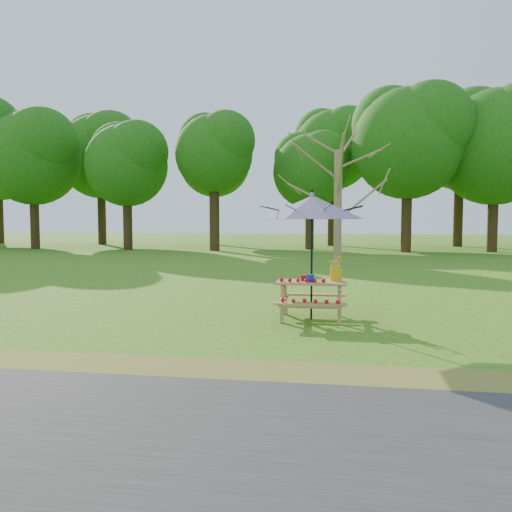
# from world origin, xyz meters

# --- Properties ---
(ground) EXTENTS (120.00, 120.00, 0.00)m
(ground) POSITION_xyz_m (0.00, 0.00, 0.00)
(ground) COLOR #316E15
(ground) RESTS_ON ground
(treeline) EXTENTS (60.00, 12.00, 16.00)m
(treeline) POSITION_xyz_m (0.00, 22.00, 8.00)
(treeline) COLOR #25590F
(treeline) RESTS_ON ground
(bare_tree) EXTENTS (6.47, 6.47, 10.24)m
(bare_tree) POSITION_xyz_m (4.43, 11.25, 6.22)
(bare_tree) COLOR #8E6E4D
(bare_tree) RESTS_ON ground
(picnic_table) EXTENTS (1.20, 1.32, 0.67)m
(picnic_table) POSITION_xyz_m (3.88, 0.50, 0.33)
(picnic_table) COLOR #AA734C
(picnic_table) RESTS_ON ground
(patio_umbrella) EXTENTS (2.47, 2.47, 2.25)m
(patio_umbrella) POSITION_xyz_m (3.89, 0.50, 1.95)
(patio_umbrella) COLOR black
(patio_umbrella) RESTS_ON ground
(produce_bins) EXTENTS (0.23, 0.40, 0.13)m
(produce_bins) POSITION_xyz_m (3.83, 0.52, 0.72)
(produce_bins) COLOR #B00E23
(produce_bins) RESTS_ON picnic_table
(tomatoes_row) EXTENTS (0.77, 0.13, 0.07)m
(tomatoes_row) POSITION_xyz_m (3.74, 0.32, 0.71)
(tomatoes_row) COLOR red
(tomatoes_row) RESTS_ON picnic_table
(flower_bucket) EXTENTS (0.33, 0.30, 0.45)m
(flower_bucket) POSITION_xyz_m (4.31, 0.65, 0.91)
(flower_bucket) COLOR #F9AD0D
(flower_bucket) RESTS_ON picnic_table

